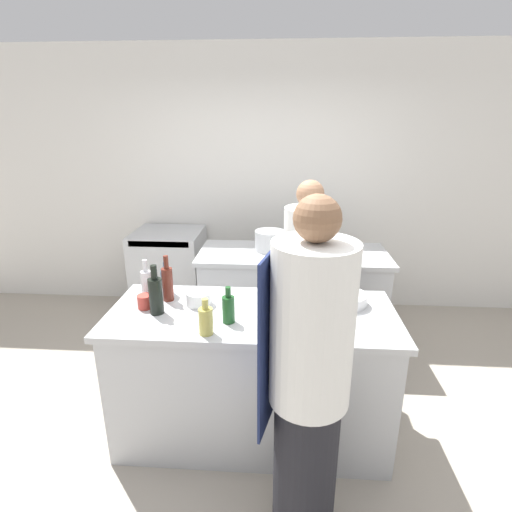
% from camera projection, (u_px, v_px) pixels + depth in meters
% --- Properties ---
extents(ground_plane, '(16.00, 16.00, 0.00)m').
position_uv_depth(ground_plane, '(253.00, 429.00, 2.79)').
color(ground_plane, '#A89E8E').
extents(wall_back, '(8.00, 0.06, 2.80)m').
position_uv_depth(wall_back, '(267.00, 183.00, 4.35)').
color(wall_back, silver).
rests_on(wall_back, ground_plane).
extents(prep_counter, '(1.81, 0.76, 0.92)m').
position_uv_depth(prep_counter, '(252.00, 374.00, 2.65)').
color(prep_counter, '#B7BABC').
rests_on(prep_counter, ground_plane).
extents(pass_counter, '(1.71, 0.70, 0.92)m').
position_uv_depth(pass_counter, '(292.00, 298.00, 3.76)').
color(pass_counter, '#B7BABC').
rests_on(pass_counter, ground_plane).
extents(oven_range, '(0.71, 0.66, 0.94)m').
position_uv_depth(oven_range, '(170.00, 273.00, 4.36)').
color(oven_range, '#B7BABC').
rests_on(oven_range, ground_plane).
extents(chef_at_prep_near, '(0.42, 0.40, 1.78)m').
position_uv_depth(chef_at_prep_near, '(308.00, 385.00, 1.85)').
color(chef_at_prep_near, black).
rests_on(chef_at_prep_near, ground_plane).
extents(chef_at_stove, '(0.39, 0.37, 1.65)m').
position_uv_depth(chef_at_stove, '(307.00, 286.00, 3.12)').
color(chef_at_stove, black).
rests_on(chef_at_stove, ground_plane).
extents(bottle_olive_oil, '(0.07, 0.07, 0.31)m').
position_uv_depth(bottle_olive_oil, '(168.00, 283.00, 2.62)').
color(bottle_olive_oil, '#5B2319').
rests_on(bottle_olive_oil, prep_counter).
extents(bottle_vinegar, '(0.08, 0.08, 0.21)m').
position_uv_depth(bottle_vinegar, '(206.00, 320.00, 2.22)').
color(bottle_vinegar, '#B2A84C').
rests_on(bottle_vinegar, prep_counter).
extents(bottle_wine, '(0.07, 0.07, 0.23)m').
position_uv_depth(bottle_wine, '(228.00, 308.00, 2.34)').
color(bottle_wine, '#19471E').
rests_on(bottle_wine, prep_counter).
extents(bottle_cooking_oil, '(0.09, 0.09, 0.32)m').
position_uv_depth(bottle_cooking_oil, '(156.00, 295.00, 2.44)').
color(bottle_cooking_oil, black).
rests_on(bottle_cooking_oil, prep_counter).
extents(bottle_sauce, '(0.08, 0.08, 0.23)m').
position_uv_depth(bottle_sauce, '(167.00, 281.00, 2.73)').
color(bottle_sauce, '#2D5175').
rests_on(bottle_sauce, prep_counter).
extents(bottle_water, '(0.07, 0.07, 0.28)m').
position_uv_depth(bottle_water, '(147.00, 285.00, 2.62)').
color(bottle_water, silver).
rests_on(bottle_water, prep_counter).
extents(bowl_mixing_large, '(0.18, 0.18, 0.06)m').
position_uv_depth(bowl_mixing_large, '(300.00, 295.00, 2.67)').
color(bowl_mixing_large, white).
rests_on(bowl_mixing_large, prep_counter).
extents(bowl_prep_small, '(0.17, 0.17, 0.09)m').
position_uv_depth(bowl_prep_small, '(199.00, 298.00, 2.58)').
color(bowl_prep_small, white).
rests_on(bowl_prep_small, prep_counter).
extents(bowl_ceramic_blue, '(0.18, 0.18, 0.07)m').
position_uv_depth(bowl_ceramic_blue, '(313.00, 328.00, 2.23)').
color(bowl_ceramic_blue, navy).
rests_on(bowl_ceramic_blue, prep_counter).
extents(bowl_wooden_salad, '(0.26, 0.26, 0.08)m').
position_uv_depth(bowl_wooden_salad, '(346.00, 299.00, 2.59)').
color(bowl_wooden_salad, white).
rests_on(bowl_wooden_salad, prep_counter).
extents(cup, '(0.09, 0.09, 0.09)m').
position_uv_depth(cup, '(145.00, 302.00, 2.54)').
color(cup, '#B2382D').
rests_on(cup, prep_counter).
extents(stockpot, '(0.27, 0.27, 0.19)m').
position_uv_depth(stockpot, '(270.00, 241.00, 3.64)').
color(stockpot, '#B7BABC').
rests_on(stockpot, pass_counter).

